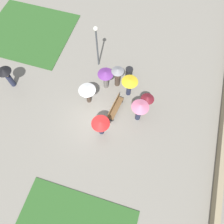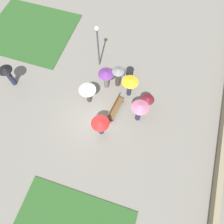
% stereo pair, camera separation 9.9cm
% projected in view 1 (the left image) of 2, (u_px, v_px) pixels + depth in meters
% --- Properties ---
extents(ground_plane, '(90.00, 90.00, 0.00)m').
position_uv_depth(ground_plane, '(96.00, 119.00, 15.56)').
color(ground_plane, gray).
extents(lawn_patch_far, '(6.44, 7.24, 0.06)m').
position_uv_depth(lawn_patch_far, '(29.00, 32.00, 19.12)').
color(lawn_patch_far, '#2D5B26').
rests_on(lawn_patch_far, ground_plane).
extents(parapet_wall, '(45.00, 0.35, 0.68)m').
position_uv_depth(parapet_wall, '(221.00, 153.00, 14.17)').
color(parapet_wall, gray).
rests_on(parapet_wall, ground_plane).
extents(park_bench, '(1.92, 0.68, 0.90)m').
position_uv_depth(park_bench, '(115.00, 107.00, 15.45)').
color(park_bench, brown).
rests_on(park_bench, ground_plane).
extents(lamp_post, '(0.32, 0.32, 3.88)m').
position_uv_depth(lamp_post, '(97.00, 42.00, 15.37)').
color(lamp_post, '#474C51').
rests_on(lamp_post, ground_plane).
extents(trash_bin, '(0.58, 0.58, 0.83)m').
position_uv_depth(trash_bin, '(129.00, 72.00, 16.81)').
color(trash_bin, '#232326').
rests_on(trash_bin, ground_plane).
extents(crowd_person_white, '(1.19, 1.19, 1.78)m').
position_uv_depth(crowd_person_white, '(87.00, 91.00, 14.97)').
color(crowd_person_white, '#47382D').
rests_on(crowd_person_white, ground_plane).
extents(crowd_person_yellow, '(1.15, 1.15, 1.80)m').
position_uv_depth(crowd_person_yellow, '(129.00, 84.00, 15.31)').
color(crowd_person_yellow, '#282D47').
rests_on(crowd_person_yellow, ground_plane).
extents(crowd_person_red, '(1.19, 1.19, 1.75)m').
position_uv_depth(crowd_person_red, '(101.00, 125.00, 14.00)').
color(crowd_person_red, '#282D47').
rests_on(crowd_person_red, ground_plane).
extents(crowd_person_grey, '(0.90, 0.90, 1.89)m').
position_uv_depth(crowd_person_grey, '(118.00, 75.00, 15.78)').
color(crowd_person_grey, '#47382D').
rests_on(crowd_person_grey, ground_plane).
extents(crowd_person_purple, '(1.14, 1.14, 1.84)m').
position_uv_depth(crowd_person_purple, '(106.00, 76.00, 15.54)').
color(crowd_person_purple, slate).
rests_on(crowd_person_purple, ground_plane).
extents(crowd_person_pink, '(1.17, 1.17, 2.03)m').
position_uv_depth(crowd_person_pink, '(140.00, 109.00, 14.25)').
color(crowd_person_pink, '#282D47').
rests_on(crowd_person_pink, ground_plane).
extents(crowd_person_maroon, '(0.90, 0.90, 1.80)m').
position_uv_depth(crowd_person_maroon, '(147.00, 101.00, 14.80)').
color(crowd_person_maroon, '#282D47').
rests_on(crowd_person_maroon, ground_plane).
extents(lone_walker_near_lawn, '(1.01, 1.01, 1.94)m').
position_uv_depth(lone_walker_near_lawn, '(6.00, 75.00, 15.62)').
color(lone_walker_near_lawn, '#282D47').
rests_on(lone_walker_near_lawn, ground_plane).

